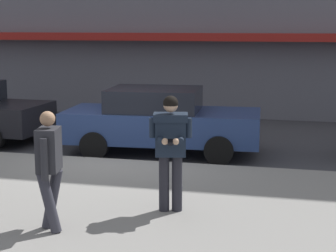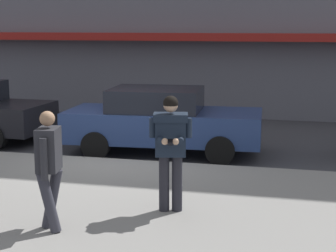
# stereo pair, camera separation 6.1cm
# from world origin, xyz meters

# --- Properties ---
(ground_plane) EXTENTS (80.00, 80.00, 0.00)m
(ground_plane) POSITION_xyz_m (0.00, 0.00, 0.00)
(ground_plane) COLOR #3D3D42
(sidewalk) EXTENTS (32.00, 5.30, 0.14)m
(sidewalk) POSITION_xyz_m (1.00, -2.85, 0.07)
(sidewalk) COLOR gray
(sidewalk) RESTS_ON ground
(curb_paint_line) EXTENTS (28.00, 0.12, 0.01)m
(curb_paint_line) POSITION_xyz_m (1.00, 0.05, 0.00)
(curb_paint_line) COLOR silver
(curb_paint_line) RESTS_ON ground
(parked_sedan_mid) EXTENTS (4.61, 2.16, 1.54)m
(parked_sedan_mid) POSITION_xyz_m (0.61, 1.11, 0.79)
(parked_sedan_mid) COLOR navy
(parked_sedan_mid) RESTS_ON ground
(man_texting_on_phone) EXTENTS (0.64, 0.63, 1.81)m
(man_texting_on_phone) POSITION_xyz_m (1.88, -3.26, 1.25)
(man_texting_on_phone) COLOR #23232B
(man_texting_on_phone) RESTS_ON sidewalk
(pedestrian_with_bag) EXTENTS (0.38, 0.72, 1.70)m
(pedestrian_with_bag) POSITION_xyz_m (0.44, -4.43, 1.11)
(pedestrian_with_bag) COLOR #33333D
(pedestrian_with_bag) RESTS_ON sidewalk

